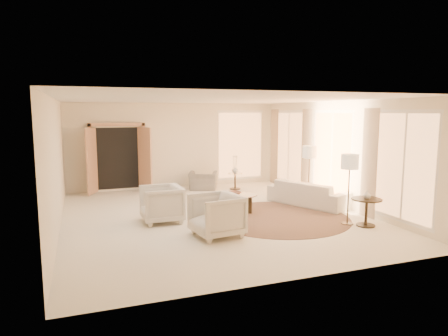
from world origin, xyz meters
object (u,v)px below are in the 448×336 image
object	(u,v)px
side_table	(235,179)
floor_lamp_far	(350,165)
accent_chair	(203,178)
end_vase	(367,195)
end_table	(366,207)
floor_lamp_near	(310,155)
bowl	(234,193)
side_vase	(235,170)
coffee_table	(233,202)
sofa	(309,193)
armchair_left	(161,202)
armchair_right	(216,213)

from	to	relation	value
side_table	floor_lamp_far	distance (m)	4.88
accent_chair	end_vase	distance (m)	5.69
end_table	floor_lamp_near	bearing A→B (deg)	89.40
bowl	side_vase	distance (m)	3.11
floor_lamp_far	side_vase	distance (m)	4.82
bowl	end_vase	xyz separation A→B (m)	(2.34, -2.08, 0.21)
floor_lamp_near	floor_lamp_far	bearing A→B (deg)	-98.45
coffee_table	side_table	bearing A→B (deg)	67.81
sofa	side_table	world-z (taller)	sofa
coffee_table	sofa	bearing A→B (deg)	2.95
bowl	floor_lamp_far	bearing A→B (deg)	-41.65
floor_lamp_far	floor_lamp_near	bearing A→B (deg)	81.55
armchair_left	floor_lamp_near	world-z (taller)	floor_lamp_near
armchair_left	side_vase	distance (m)	4.30
sofa	end_table	size ratio (longest dim) A/B	3.41
armchair_left	bowl	size ratio (longest dim) A/B	2.57
end_vase	accent_chair	bearing A→B (deg)	112.44
bowl	side_vase	size ratio (longest dim) A/B	1.58
armchair_left	end_vase	world-z (taller)	armchair_left
armchair_left	side_table	world-z (taller)	armchair_left
armchair_left	floor_lamp_near	bearing A→B (deg)	96.98
sofa	end_vase	xyz separation A→B (m)	(0.10, -2.19, 0.38)
armchair_right	side_vase	distance (m)	5.00
accent_chair	side_table	size ratio (longest dim) A/B	1.63
floor_lamp_near	end_vase	bearing A→B (deg)	-90.60
coffee_table	floor_lamp_far	distance (m)	2.94
armchair_right	floor_lamp_far	size ratio (longest dim) A/B	0.60
accent_chair	bowl	size ratio (longest dim) A/B	2.46
coffee_table	side_table	xyz separation A→B (m)	(1.17, 2.87, 0.04)
coffee_table	floor_lamp_near	size ratio (longest dim) A/B	1.02
armchair_left	accent_chair	xyz separation A→B (m)	(2.02, 3.37, -0.08)
side_table	side_vase	bearing A→B (deg)	63.43
coffee_table	floor_lamp_near	bearing A→B (deg)	8.22
side_vase	armchair_right	bearing A→B (deg)	-115.82
coffee_table	end_table	xyz separation A→B (m)	(2.34, -2.08, 0.14)
coffee_table	side_table	distance (m)	3.10
side_table	end_vase	xyz separation A→B (m)	(1.17, -4.95, 0.38)
end_table	side_vase	world-z (taller)	side_vase
end_table	bowl	size ratio (longest dim) A/B	1.83
side_table	floor_lamp_near	bearing A→B (deg)	-64.73
coffee_table	bowl	world-z (taller)	bowl
armchair_right	end_table	size ratio (longest dim) A/B	1.45
armchair_left	side_table	bearing A→B (deg)	135.21
floor_lamp_far	end_vase	world-z (taller)	floor_lamp_far
floor_lamp_near	side_vase	size ratio (longest dim) A/B	6.99
floor_lamp_far	end_vase	distance (m)	0.75
end_vase	side_vase	bearing A→B (deg)	103.29
side_vase	side_table	bearing A→B (deg)	-116.57
sofa	floor_lamp_near	world-z (taller)	floor_lamp_near
side_table	floor_lamp_far	size ratio (longest dim) A/B	0.34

